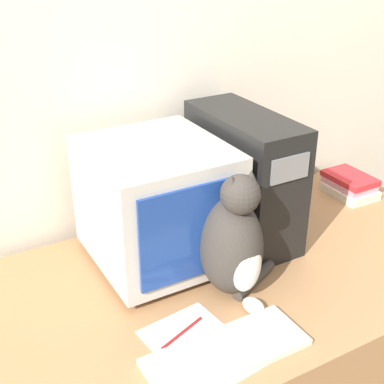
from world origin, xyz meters
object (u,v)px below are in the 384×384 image
(pen, at_px, (182,333))
(keyboard, at_px, (226,352))
(computer_tower, at_px, (243,176))
(cat, at_px, (233,243))
(book_stack, at_px, (350,185))
(crt_monitor, at_px, (157,204))

(pen, bearing_deg, keyboard, -63.06)
(computer_tower, relative_size, pen, 3.11)
(computer_tower, distance_m, cat, 0.35)
(book_stack, bearing_deg, keyboard, -150.91)
(crt_monitor, distance_m, keyboard, 0.51)
(cat, relative_size, book_stack, 1.89)
(cat, bearing_deg, pen, -158.82)
(keyboard, bearing_deg, crt_monitor, 84.56)
(keyboard, relative_size, pen, 2.81)
(computer_tower, xyz_separation_m, keyboard, (-0.37, -0.48, -0.21))
(cat, xyz_separation_m, pen, (-0.22, -0.09, -0.16))
(keyboard, bearing_deg, book_stack, 29.09)
(crt_monitor, distance_m, computer_tower, 0.33)
(crt_monitor, xyz_separation_m, book_stack, (0.88, 0.04, -0.16))
(crt_monitor, relative_size, keyboard, 1.04)
(crt_monitor, bearing_deg, cat, -66.83)
(book_stack, bearing_deg, pen, -158.30)
(crt_monitor, height_order, book_stack, crt_monitor)
(computer_tower, xyz_separation_m, pen, (-0.43, -0.36, -0.21))
(keyboard, xyz_separation_m, book_stack, (0.92, 0.51, 0.03))
(book_stack, bearing_deg, crt_monitor, -177.50)
(cat, distance_m, book_stack, 0.83)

